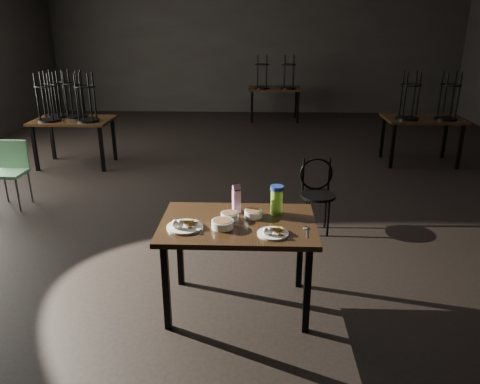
{
  "coord_description": "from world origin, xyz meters",
  "views": [
    {
      "loc": [
        0.07,
        -5.91,
        2.22
      ],
      "look_at": [
        -0.07,
        -2.21,
        0.85
      ],
      "focal_mm": 35.0,
      "sensor_mm": 36.0,
      "label": 1
    }
  ],
  "objects_px": {
    "main_table": "(238,231)",
    "school_chair": "(11,168)",
    "juice_carton": "(236,199)",
    "bentwood_chair": "(317,189)",
    "water_bottle": "(277,200)"
  },
  "relations": [
    {
      "from": "juice_carton",
      "to": "school_chair",
      "type": "bearing_deg",
      "value": 146.32
    },
    {
      "from": "main_table",
      "to": "bentwood_chair",
      "type": "height_order",
      "value": "bentwood_chair"
    },
    {
      "from": "juice_carton",
      "to": "school_chair",
      "type": "relative_size",
      "value": 0.29
    },
    {
      "from": "bentwood_chair",
      "to": "school_chair",
      "type": "relative_size",
      "value": 0.99
    },
    {
      "from": "water_bottle",
      "to": "bentwood_chair",
      "type": "relative_size",
      "value": 0.29
    },
    {
      "from": "main_table",
      "to": "school_chair",
      "type": "distance_m",
      "value": 3.62
    },
    {
      "from": "main_table",
      "to": "water_bottle",
      "type": "height_order",
      "value": "water_bottle"
    },
    {
      "from": "water_bottle",
      "to": "school_chair",
      "type": "relative_size",
      "value": 0.29
    },
    {
      "from": "water_bottle",
      "to": "main_table",
      "type": "bearing_deg",
      "value": -149.41
    },
    {
      "from": "bentwood_chair",
      "to": "school_chair",
      "type": "xyz_separation_m",
      "value": [
        -3.72,
        0.61,
        0.01
      ]
    },
    {
      "from": "school_chair",
      "to": "juice_carton",
      "type": "bearing_deg",
      "value": -32.26
    },
    {
      "from": "school_chair",
      "to": "water_bottle",
      "type": "bearing_deg",
      "value": -29.84
    },
    {
      "from": "juice_carton",
      "to": "main_table",
      "type": "bearing_deg",
      "value": -84.1
    },
    {
      "from": "main_table",
      "to": "bentwood_chair",
      "type": "distance_m",
      "value": 1.73
    },
    {
      "from": "juice_carton",
      "to": "water_bottle",
      "type": "distance_m",
      "value": 0.32
    }
  ]
}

